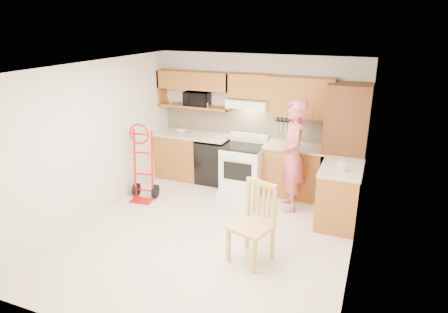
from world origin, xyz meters
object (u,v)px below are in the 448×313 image
Objects in this scene: range at (242,166)px; dining_chair at (251,224)px; hand_truck at (141,166)px; person at (292,156)px; microwave at (197,99)px.

dining_chair is (0.83, -2.00, 0.01)m from range.
person is at bearing 5.90° from hand_truck.
range is 0.85× the size of hand_truck.
hand_truck is (-2.53, -0.65, -0.31)m from person.
range is (1.11, -0.48, -1.09)m from microwave.
microwave is at bearing 156.52° from range.
person reaches higher than hand_truck.
microwave is at bearing 63.42° from hand_truck.
person reaches higher than range.
person is 1.80m from dining_chair.
microwave is 0.46× the size of range.
hand_truck is at bearing 172.47° from dining_chair.
hand_truck is (-1.57, -0.90, 0.10)m from range.
microwave is 0.45× the size of dining_chair.
microwave reaches higher than dining_chair.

